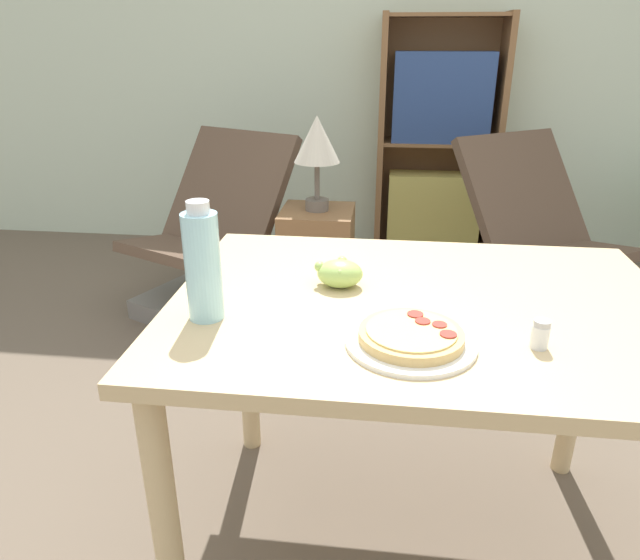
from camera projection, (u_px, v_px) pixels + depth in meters
ground_plane at (362, 558)px, 1.56m from camera, size 14.00×14.00×0.00m
wall_back at (391, 41)px, 3.46m from camera, size 8.00×0.05×2.60m
dining_table at (418, 340)px, 1.36m from camera, size 1.16×0.85×0.75m
pizza_on_plate at (411, 338)px, 1.13m from camera, size 0.26×0.26×0.04m
grape_bunch at (339, 273)px, 1.39m from camera, size 0.12×0.10×0.07m
drink_bottle at (203, 265)px, 1.20m from camera, size 0.08×0.08×0.26m
salt_shaker at (540, 334)px, 1.11m from camera, size 0.03×0.03×0.06m
lounge_chair_near at (212, 258)px, 2.90m from camera, size 0.86×0.96×0.88m
lounge_chair_far at (539, 264)px, 2.82m from camera, size 0.91×0.99×0.88m
bookshelf at (437, 153)px, 3.50m from camera, size 0.73×0.30×1.46m
side_table at (317, 266)px, 2.79m from camera, size 0.34×0.34×0.57m
table_lamp at (317, 144)px, 2.56m from camera, size 0.21×0.21×0.43m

